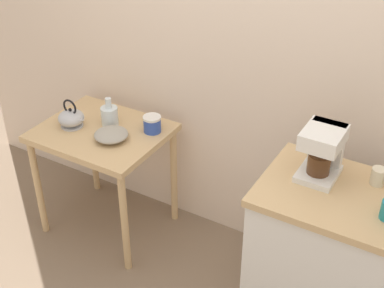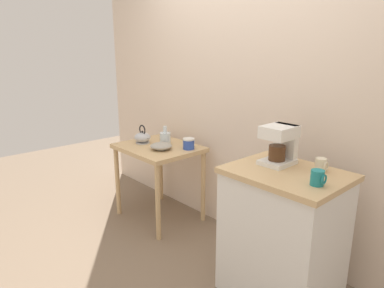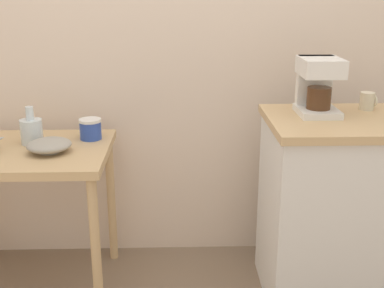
{
  "view_description": "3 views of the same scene",
  "coord_description": "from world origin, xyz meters",
  "px_view_note": "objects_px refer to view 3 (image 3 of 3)",
  "views": [
    {
      "loc": [
        1.15,
        -2.06,
        2.42
      ],
      "look_at": [
        -0.02,
        -0.05,
        0.94
      ],
      "focal_mm": 50.19,
      "sensor_mm": 36.0,
      "label": 1
    },
    {
      "loc": [
        1.88,
        -1.84,
        1.65
      ],
      "look_at": [
        -0.13,
        -0.03,
        0.91
      ],
      "focal_mm": 32.63,
      "sensor_mm": 36.0,
      "label": 2
    },
    {
      "loc": [
        -0.03,
        -2.14,
        1.48
      ],
      "look_at": [
        0.04,
        -0.07,
        0.81
      ],
      "focal_mm": 46.27,
      "sensor_mm": 36.0,
      "label": 3
    }
  ],
  "objects_px": {
    "glass_carafe_vase": "(31,131)",
    "mug_small_cream": "(368,101)",
    "canister_enamel": "(90,129)",
    "coffee_maker": "(318,83)",
    "bowl_stoneware": "(49,145)"
  },
  "relations": [
    {
      "from": "glass_carafe_vase",
      "to": "mug_small_cream",
      "type": "height_order",
      "value": "mug_small_cream"
    },
    {
      "from": "canister_enamel",
      "to": "mug_small_cream",
      "type": "distance_m",
      "value": 1.35
    },
    {
      "from": "bowl_stoneware",
      "to": "glass_carafe_vase",
      "type": "height_order",
      "value": "glass_carafe_vase"
    },
    {
      "from": "canister_enamel",
      "to": "mug_small_cream",
      "type": "relative_size",
      "value": 1.3
    },
    {
      "from": "bowl_stoneware",
      "to": "coffee_maker",
      "type": "bearing_deg",
      "value": 2.79
    },
    {
      "from": "coffee_maker",
      "to": "mug_small_cream",
      "type": "bearing_deg",
      "value": 13.09
    },
    {
      "from": "mug_small_cream",
      "to": "glass_carafe_vase",
      "type": "bearing_deg",
      "value": 179.45
    },
    {
      "from": "bowl_stoneware",
      "to": "glass_carafe_vase",
      "type": "distance_m",
      "value": 0.18
    },
    {
      "from": "canister_enamel",
      "to": "coffee_maker",
      "type": "xyz_separation_m",
      "value": [
        1.07,
        -0.14,
        0.25
      ]
    },
    {
      "from": "bowl_stoneware",
      "to": "mug_small_cream",
      "type": "bearing_deg",
      "value": 4.64
    },
    {
      "from": "mug_small_cream",
      "to": "canister_enamel",
      "type": "bearing_deg",
      "value": 176.56
    },
    {
      "from": "bowl_stoneware",
      "to": "canister_enamel",
      "type": "bearing_deg",
      "value": 52.44
    },
    {
      "from": "bowl_stoneware",
      "to": "glass_carafe_vase",
      "type": "bearing_deg",
      "value": 129.96
    },
    {
      "from": "coffee_maker",
      "to": "mug_small_cream",
      "type": "xyz_separation_m",
      "value": [
        0.26,
        0.06,
        -0.1
      ]
    },
    {
      "from": "bowl_stoneware",
      "to": "coffee_maker",
      "type": "relative_size",
      "value": 0.77
    }
  ]
}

